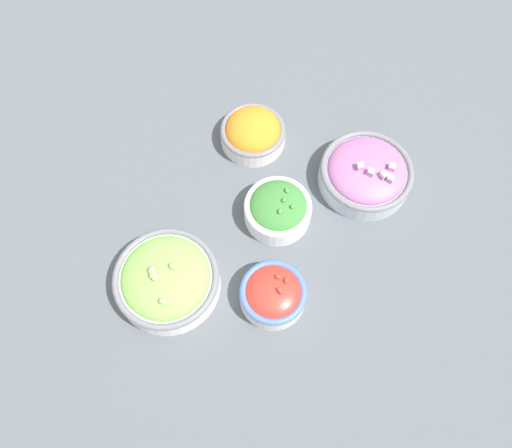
% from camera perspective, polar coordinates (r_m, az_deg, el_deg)
% --- Properties ---
extents(ground_plane, '(3.00, 3.00, 0.00)m').
position_cam_1_polar(ground_plane, '(0.92, 0.00, -0.77)').
color(ground_plane, '#4C5156').
extents(bowl_cherry_tomatoes, '(0.11, 0.11, 0.06)m').
position_cam_1_polar(bowl_cherry_tomatoes, '(0.85, 1.96, -7.97)').
color(bowl_cherry_tomatoes, silver).
rests_on(bowl_cherry_tomatoes, ground_plane).
extents(bowl_broccoli, '(0.12, 0.12, 0.07)m').
position_cam_1_polar(bowl_broccoli, '(0.91, 2.50, 1.76)').
color(bowl_broccoli, white).
rests_on(bowl_broccoli, ground_plane).
extents(bowl_carrots, '(0.13, 0.13, 0.07)m').
position_cam_1_polar(bowl_carrots, '(1.00, -0.36, 10.45)').
color(bowl_carrots, silver).
rests_on(bowl_carrots, ground_plane).
extents(bowl_lettuce, '(0.18, 0.18, 0.08)m').
position_cam_1_polar(bowl_lettuce, '(0.87, -10.19, -6.23)').
color(bowl_lettuce, white).
rests_on(bowl_lettuce, ground_plane).
extents(bowl_red_onion, '(0.18, 0.18, 0.07)m').
position_cam_1_polar(bowl_red_onion, '(0.97, 12.46, 5.73)').
color(bowl_red_onion, '#B2C1CC').
rests_on(bowl_red_onion, ground_plane).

